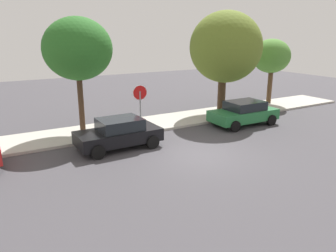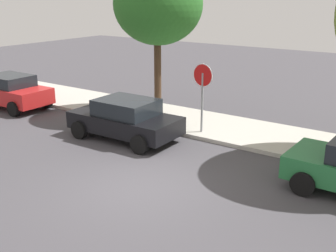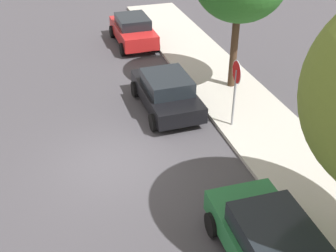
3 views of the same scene
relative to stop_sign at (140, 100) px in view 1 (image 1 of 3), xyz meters
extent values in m
plane|color=#423F44|center=(0.77, -4.56, -1.82)|extent=(60.00, 60.00, 0.00)
cube|color=#B2ADA3|center=(0.77, 1.02, -1.75)|extent=(32.00, 3.09, 0.14)
cylinder|color=gray|center=(0.00, 0.00, -0.67)|extent=(0.08, 0.08, 2.30)
cylinder|color=white|center=(0.00, 0.00, 0.40)|extent=(0.82, 0.10, 0.82)
cylinder|color=red|center=(0.00, 0.00, 0.40)|extent=(0.77, 0.10, 0.77)
cube|color=black|center=(-2.05, -1.86, -1.22)|extent=(4.00, 1.88, 0.60)
cube|color=black|center=(-1.96, -1.86, -0.65)|extent=(2.01, 1.63, 0.55)
cylinder|color=black|center=(-0.72, -0.93, -1.50)|extent=(0.64, 0.23, 0.64)
cylinder|color=black|center=(-0.69, -2.74, -1.50)|extent=(0.64, 0.23, 0.64)
cylinder|color=black|center=(-3.42, -0.97, -1.50)|extent=(0.64, 0.23, 0.64)
cylinder|color=black|center=(-3.39, -2.79, -1.50)|extent=(0.64, 0.23, 0.64)
cube|color=#236B38|center=(5.97, -1.74, -1.21)|extent=(4.14, 1.92, 0.62)
cube|color=black|center=(6.05, -1.74, -0.64)|extent=(2.15, 1.66, 0.52)
cylinder|color=black|center=(4.56, -2.63, -1.50)|extent=(0.64, 0.23, 0.64)
cylinder|color=black|center=(4.59, -0.79, -1.50)|extent=(0.64, 0.23, 0.64)
cylinder|color=black|center=(7.35, -2.68, -1.50)|extent=(0.64, 0.23, 0.64)
cylinder|color=black|center=(7.38, -0.84, -1.50)|extent=(0.64, 0.23, 0.64)
cylinder|color=#422D1E|center=(6.36, 0.85, -0.28)|extent=(0.52, 0.52, 3.08)
ellipsoid|color=olive|center=(6.38, 0.67, 2.65)|extent=(4.59, 4.59, 4.49)
cylinder|color=#513823|center=(11.78, 1.73, -0.48)|extent=(0.35, 0.35, 2.69)
ellipsoid|color=#4C8433|center=(11.89, 1.93, 1.84)|extent=(2.83, 2.83, 2.53)
cylinder|color=#422D1E|center=(-2.89, 1.27, -0.18)|extent=(0.29, 0.29, 3.28)
ellipsoid|color=#286623|center=(-2.85, 1.28, 2.73)|extent=(3.55, 3.55, 3.22)
camera|label=1|loc=(-7.48, -15.91, 3.51)|focal=35.00mm
camera|label=2|loc=(7.32, -12.64, 3.16)|focal=45.00mm
camera|label=3|loc=(11.65, -6.02, 6.46)|focal=45.00mm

